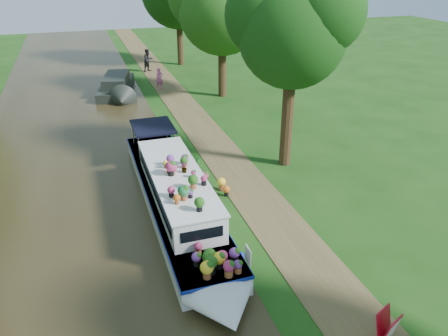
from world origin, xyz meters
The scene contains 11 objects.
ground centered at (0.00, 0.00, 0.00)m, with size 100.00×100.00×0.00m, color #163E0F.
canal_water centered at (-6.00, 0.00, 0.01)m, with size 10.00×100.00×0.02m, color #2B2513.
towpath centered at (1.20, 0.00, 0.01)m, with size 2.20×100.00×0.03m, color brown.
plant_boat centered at (-2.25, -0.06, 0.85)m, with size 2.29×13.52×2.23m.
tree_near_overhang centered at (3.79, 3.06, 6.60)m, with size 5.52×5.28×8.99m.
tree_near_mid centered at (4.48, 15.08, 6.44)m, with size 6.90×6.60×9.40m.
second_boat centered at (-2.75, 18.08, 0.56)m, with size 3.43×7.49×1.38m.
sandwich_board centered at (1.46, -8.02, 0.49)m, with size 0.70×0.73×1.02m.
pedestrian_pink centered at (0.50, 18.16, 0.83)m, with size 0.59×0.38×1.61m, color #EA6079.
pedestrian_dark centered at (0.64, 24.12, 1.00)m, with size 0.95×0.74×1.95m, color black.
verge_plant centered at (-0.22, 4.55, 0.22)m, with size 0.39×0.34×0.44m, color #216F24.
Camera 1 is at (-5.20, -14.60, 9.30)m, focal length 35.00 mm.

